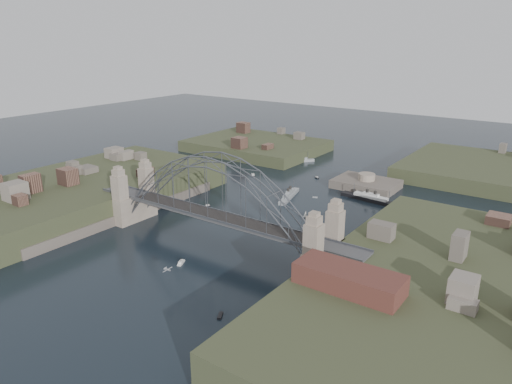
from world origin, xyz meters
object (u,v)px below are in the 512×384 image
object	(u,v)px
bridge	(215,201)
wharf_shed	(349,279)
naval_cruiser_near	(289,196)
fort_island	(366,189)
naval_cruiser_far	(299,160)
ocean_liner	(371,199)

from	to	relation	value
bridge	wharf_shed	bearing A→B (deg)	-17.65
bridge	naval_cruiser_near	size ratio (longest dim) A/B	4.92
fort_island	naval_cruiser_near	size ratio (longest dim) A/B	1.29
naval_cruiser_near	bridge	bearing A→B (deg)	-83.74
naval_cruiser_far	ocean_liner	bearing A→B (deg)	-33.75
fort_island	wharf_shed	xyz separation A→B (m)	(32.00, -84.00, 10.34)
bridge	wharf_shed	xyz separation A→B (m)	(44.00, -14.00, -2.32)
wharf_shed	naval_cruiser_near	distance (m)	76.56
fort_island	ocean_liner	world-z (taller)	fort_island
naval_cruiser_near	naval_cruiser_far	bearing A→B (deg)	116.93
bridge	naval_cruiser_far	world-z (taller)	bridge
bridge	wharf_shed	size ratio (longest dim) A/B	4.20
naval_cruiser_near	wharf_shed	bearing A→B (deg)	-50.00
fort_island	bridge	bearing A→B (deg)	-99.73
wharf_shed	ocean_liner	xyz separation A→B (m)	(-24.78, 71.10, -9.18)
bridge	fort_island	size ratio (longest dim) A/B	3.82
naval_cruiser_near	ocean_liner	bearing A→B (deg)	28.14
wharf_shed	naval_cruiser_far	xyz separation A→B (m)	(-71.12, 102.06, -9.26)
fort_island	ocean_liner	distance (m)	14.83
fort_island	wharf_shed	world-z (taller)	wharf_shed
bridge	naval_cruiser_far	distance (m)	92.87
fort_island	naval_cruiser_near	xyz separation A→B (m)	(-16.85, -25.77, 1.13)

